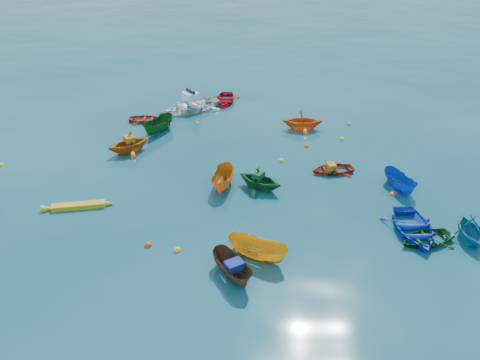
{
  "coord_description": "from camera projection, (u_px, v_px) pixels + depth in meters",
  "views": [
    {
      "loc": [
        1.14,
        -18.57,
        13.88
      ],
      "look_at": [
        0.0,
        5.0,
        0.4
      ],
      "focal_mm": 35.0,
      "sensor_mm": 36.0,
      "label": 1
    }
  ],
  "objects": [
    {
      "name": "ground",
      "position": [
        235.0,
        237.0,
        23.04
      ],
      "size": [
        160.0,
        160.0,
        0.0
      ],
      "primitive_type": "plane",
      "color": "#0A3C4A",
      "rests_on": "ground"
    },
    {
      "name": "sampan_brown_mid",
      "position": [
        233.0,
        276.0,
        20.58
      ],
      "size": [
        2.39,
        2.88,
        1.07
      ],
      "primitive_type": "imported",
      "rotation": [
        0.0,
        0.0,
        0.58
      ],
      "color": "#53331E",
      "rests_on": "ground"
    },
    {
      "name": "dinghy_blue_se",
      "position": [
        413.0,
        233.0,
        23.35
      ],
      "size": [
        2.91,
        3.88,
        0.77
      ],
      "primitive_type": "imported",
      "rotation": [
        0.0,
        0.0,
        0.07
      ],
      "color": "#1036CE",
      "rests_on": "ground"
    },
    {
      "name": "dinghy_orange_w",
      "position": [
        130.0,
        152.0,
        31.3
      ],
      "size": [
        3.8,
        3.75,
        1.52
      ],
      "primitive_type": "imported",
      "rotation": [
        0.0,
        0.0,
        -0.89
      ],
      "color": "#BC6011",
      "rests_on": "ground"
    },
    {
      "name": "sampan_yellow_mid",
      "position": [
        257.0,
        258.0,
        21.67
      ],
      "size": [
        3.2,
        2.26,
        1.16
      ],
      "primitive_type": "imported",
      "rotation": [
        0.0,
        0.0,
        1.15
      ],
      "color": "#F1A215",
      "rests_on": "ground"
    },
    {
      "name": "dinghy_green_e",
      "position": [
        425.0,
        242.0,
        22.72
      ],
      "size": [
        3.26,
        2.82,
        0.57
      ],
      "primitive_type": "imported",
      "rotation": [
        0.0,
        0.0,
        -1.2
      ],
      "color": "#114B14",
      "rests_on": "ground"
    },
    {
      "name": "dinghy_cyan_se",
      "position": [
        468.0,
        239.0,
        22.92
      ],
      "size": [
        2.32,
        2.66,
        1.36
      ],
      "primitive_type": "imported",
      "rotation": [
        0.0,
        0.0,
        -0.03
      ],
      "color": "#187096",
      "rests_on": "ground"
    },
    {
      "name": "dinghy_red_nw",
      "position": [
        146.0,
        121.0,
        35.9
      ],
      "size": [
        2.6,
        1.87,
        0.54
      ],
      "primitive_type": "imported",
      "rotation": [
        0.0,
        0.0,
        1.56
      ],
      "color": "red",
      "rests_on": "ground"
    },
    {
      "name": "sampan_orange_n",
      "position": [
        223.0,
        187.0,
        27.31
      ],
      "size": [
        1.42,
        3.04,
        1.13
      ],
      "primitive_type": "imported",
      "rotation": [
        0.0,
        0.0,
        -0.11
      ],
      "color": "orange",
      "rests_on": "ground"
    },
    {
      "name": "dinghy_green_n",
      "position": [
        260.0,
        188.0,
        27.12
      ],
      "size": [
        3.47,
        3.33,
        1.41
      ],
      "primitive_type": "imported",
      "rotation": [
        0.0,
        0.0,
        1.06
      ],
      "color": "#145625",
      "rests_on": "ground"
    },
    {
      "name": "dinghy_red_ne",
      "position": [
        332.0,
        172.0,
        28.86
      ],
      "size": [
        3.0,
        2.44,
        0.55
      ],
      "primitive_type": "imported",
      "rotation": [
        0.0,
        0.0,
        -1.34
      ],
      "color": "#A2230D",
      "rests_on": "ground"
    },
    {
      "name": "sampan_blue_far",
      "position": [
        399.0,
        188.0,
        27.14
      ],
      "size": [
        1.89,
        2.9,
        1.05
      ],
      "primitive_type": "imported",
      "rotation": [
        0.0,
        0.0,
        0.35
      ],
      "color": "#0F46BE",
      "rests_on": "ground"
    },
    {
      "name": "dinghy_red_far",
      "position": [
        225.0,
        102.0,
        39.59
      ],
      "size": [
        2.42,
        3.33,
        0.68
      ],
      "primitive_type": "imported",
      "rotation": [
        0.0,
        0.0,
        -0.02
      ],
      "color": "red",
      "rests_on": "ground"
    },
    {
      "name": "dinghy_orange_far",
      "position": [
        302.0,
        129.0,
        34.61
      ],
      "size": [
        2.98,
        2.59,
        1.53
      ],
      "primitive_type": "imported",
      "rotation": [
        0.0,
        0.0,
        1.6
      ],
      "color": "orange",
      "rests_on": "ground"
    },
    {
      "name": "sampan_green_far",
      "position": [
        159.0,
        132.0,
        34.17
      ],
      "size": [
        2.45,
        3.32,
        1.21
      ],
      "primitive_type": "imported",
      "rotation": [
        0.0,
        0.0,
        -0.47
      ],
      "color": "#13531A",
      "rests_on": "ground"
    },
    {
      "name": "kayak_yellow",
      "position": [
        79.0,
        208.0,
        25.35
      ],
      "size": [
        3.53,
        1.24,
        0.34
      ],
      "primitive_type": null,
      "rotation": [
        0.0,
        0.0,
        1.78
      ],
      "color": "gold",
      "rests_on": "ground"
    },
    {
      "name": "motorboat_white",
      "position": [
        192.0,
        110.0,
        38.02
      ],
      "size": [
        5.88,
        5.74,
        1.6
      ],
      "primitive_type": "imported",
      "rotation": [
        0.0,
        0.0,
        -0.86
      ],
      "color": "white",
      "rests_on": "ground"
    },
    {
      "name": "tarp_blue_a",
      "position": [
        234.0,
        265.0,
        20.11
      ],
      "size": [
        0.93,
        0.88,
        0.36
      ],
      "primitive_type": "cube",
      "rotation": [
        0.0,
        0.0,
        0.58
      ],
      "color": "navy",
      "rests_on": "sampan_brown_mid"
    },
    {
      "name": "tarp_orange_a",
      "position": [
        129.0,
        139.0,
        30.86
      ],
      "size": [
        0.9,
        0.93,
        0.36
      ],
      "primitive_type": "cube",
      "rotation": [
        0.0,
        0.0,
        -0.89
      ],
      "color": "#CA6E14",
      "rests_on": "dinghy_orange_w"
    },
    {
      "name": "tarp_green_b",
      "position": [
        258.0,
        175.0,
        26.74
      ],
      "size": [
        0.78,
        0.84,
        0.33
      ],
      "primitive_type": "cube",
      "rotation": [
        0.0,
        0.0,
        1.06
      ],
      "color": "#124927",
      "rests_on": "dinghy_green_n"
    },
    {
      "name": "tarp_orange_b",
      "position": [
        331.0,
        166.0,
        28.64
      ],
      "size": [
        0.62,
        0.73,
        0.31
      ],
      "primitive_type": "cube",
      "rotation": [
        0.0,
        0.0,
        -1.34
      ],
      "color": "orange",
      "rests_on": "dinghy_red_ne"
    },
    {
      "name": "buoy_or_a",
      "position": [
        148.0,
        246.0,
        22.45
      ],
      "size": [
        0.37,
        0.37,
        0.37
      ],
      "primitive_type": "sphere",
      "color": "#D5480B",
      "rests_on": "ground"
    },
    {
      "name": "buoy_ye_a",
      "position": [
        177.0,
        251.0,
        22.12
      ],
      "size": [
        0.37,
        0.37,
        0.37
      ],
      "primitive_type": "sphere",
      "color": "yellow",
      "rests_on": "ground"
    },
    {
      "name": "buoy_or_b",
      "position": [
        392.0,
        195.0,
        26.51
      ],
      "size": [
        0.36,
        0.36,
        0.36
      ],
      "primitive_type": "sphere",
      "color": "orange",
      "rests_on": "ground"
    },
    {
      "name": "buoy_ye_b",
      "position": [
        2.0,
        166.0,
        29.59
      ],
      "size": [
        0.31,
        0.31,
        0.31
      ],
      "primitive_type": "sphere",
      "color": "yellow",
      "rests_on": "ground"
    },
    {
      "name": "buoy_or_c",
      "position": [
        129.0,
        146.0,
        32.05
      ],
      "size": [
        0.37,
        0.37,
        0.37
      ],
      "primitive_type": "sphere",
      "color": "orange",
      "rests_on": "ground"
    },
    {
      "name": "buoy_ye_c",
      "position": [
        281.0,
        161.0,
        30.12
      ],
      "size": [
        0.38,
        0.38,
        0.38
      ],
      "primitive_type": "sphere",
      "color": "yellow",
      "rests_on": "ground"
    },
    {
      "name": "buoy_or_d",
      "position": [
        306.0,
        147.0,
        32.0
      ],
      "size": [
        0.37,
        0.37,
        0.37
      ],
      "primitive_type": "sphere",
      "color": "#FF660D",
      "rests_on": "ground"
    },
    {
      "name": "buoy_ye_d",
      "position": [
        198.0,
        124.0,
        35.5
      ],
      "size": [
        0.31,
        0.31,
        0.31
      ],
      "primitive_type": "sphere",
      "color": "yellow",
      "rests_on": "ground"
    },
    {
      "name": "buoy_or_e",
      "position": [
        348.0,
        125.0,
        35.3
      ],
      "size": [
        0.33,
        0.33,
        0.33
      ],
      "primitive_type": "sphere",
      "color": "orange",
      "rests_on": "ground"
    },
    {
      "name": "buoy_ye_e",
      "position": [
        342.0,
        140.0,
        32.99
      ],
      "size": [
        0.36,
        0.36,
        0.36
      ],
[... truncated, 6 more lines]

